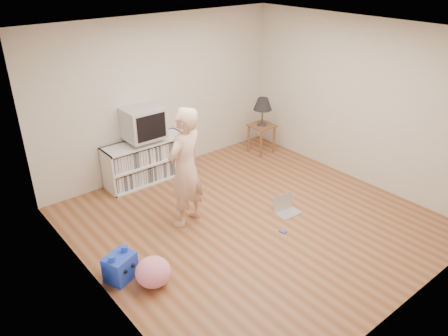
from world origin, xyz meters
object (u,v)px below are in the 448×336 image
crt_tv (143,123)px  laptop (285,208)px  side_table (262,131)px  person (185,168)px  plush_pink (153,272)px  table_lamp (263,105)px  plush_blue (120,267)px  media_unit (146,161)px  dvd_deck (144,139)px

crt_tv → laptop: 2.58m
side_table → laptop: side_table is taller
person → plush_pink: size_ratio=4.17×
crt_tv → laptop: bearing=-63.9°
table_lamp → plush_blue: size_ratio=1.26×
crt_tv → plush_pink: size_ratio=1.47×
table_lamp → plush_blue: table_lamp is taller
media_unit → dvd_deck: bearing=-90.0°
plush_pink → media_unit: bearing=61.3°
plush_blue → plush_pink: plush_blue is taller
plush_pink → side_table: bearing=28.5°
dvd_deck → person: (-0.21, -1.46, 0.11)m
dvd_deck → side_table: dvd_deck is taller
table_lamp → laptop: size_ratio=1.39×
person → plush_pink: person is taller
media_unit → plush_blue: bearing=-127.3°
side_table → plush_pink: side_table is taller
table_lamp → person: size_ratio=0.30×
crt_tv → side_table: crt_tv is taller
dvd_deck → laptop: 2.49m
media_unit → person: size_ratio=0.82×
table_lamp → laptop: (-1.21, -1.78, -0.87)m
laptop → plush_pink: 2.31m
media_unit → table_lamp: table_lamp is taller
crt_tv → person: bearing=-98.2°
table_lamp → side_table: bearing=0.0°
media_unit → plush_blue: media_unit is taller
crt_tv → plush_blue: (-1.50, -1.95, -0.85)m
side_table → plush_blue: (-3.76, -1.58, -0.25)m
crt_tv → plush_pink: crt_tv is taller
table_lamp → plush_pink: 4.07m
person → dvd_deck: bearing=-115.6°
crt_tv → table_lamp: size_ratio=1.17×
table_lamp → laptop: bearing=-124.1°
plush_blue → side_table: bearing=1.4°
crt_tv → person: 1.48m
laptop → plush_blue: size_ratio=0.90×
media_unit → crt_tv: size_ratio=2.33×
person → plush_blue: bearing=3.3°
crt_tv → side_table: (2.26, -0.37, -0.60)m
plush_blue → person: bearing=-0.7°
table_lamp → media_unit: bearing=170.3°
laptop → crt_tv: bearing=119.6°
media_unit → side_table: size_ratio=2.55×
table_lamp → person: (-2.47, -1.09, -0.09)m
laptop → plush_pink: plush_pink is taller
side_table → person: (-2.47, -1.09, 0.43)m
dvd_deck → crt_tv: bearing=-90.0°
person → plush_blue: 1.53m
media_unit → plush_pink: (-1.25, -2.29, -0.18)m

